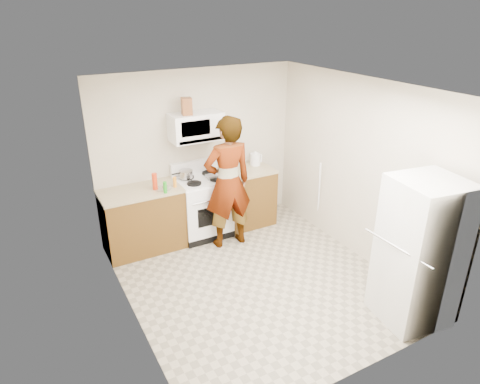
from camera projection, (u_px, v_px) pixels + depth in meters
floor at (257, 280)px, 5.63m from camera, size 3.60×3.60×0.00m
back_wall at (199, 152)px, 6.56m from camera, size 3.20×0.02×2.50m
right_wall at (358, 170)px, 5.82m from camera, size 0.02×3.60×2.50m
cabinet_left at (143, 221)px, 6.19m from camera, size 1.12×0.62×0.90m
counter_left at (140, 191)px, 6.00m from camera, size 1.14×0.64×0.03m
cabinet_right at (246, 197)px, 6.94m from camera, size 0.80×0.62×0.90m
counter_right at (246, 170)px, 6.76m from camera, size 0.82×0.64×0.03m
gas_range at (203, 205)px, 6.58m from camera, size 0.76×0.65×1.13m
microwave at (196, 127)px, 6.19m from camera, size 0.76×0.38×0.40m
person at (228, 183)px, 6.11m from camera, size 0.74×0.50×1.97m
fridge at (419, 252)px, 4.65m from camera, size 0.79×0.79×1.70m
kettle at (255, 159)px, 6.90m from camera, size 0.20×0.20×0.19m
jug at (187, 106)px, 5.97m from camera, size 0.16×0.16×0.24m
saucepan at (186, 174)px, 6.35m from camera, size 0.25×0.25×0.11m
tray at (215, 176)px, 6.42m from camera, size 0.27×0.19×0.05m
bottle_spray at (155, 181)px, 5.97m from camera, size 0.09×0.09×0.24m
bottle_hot_sauce at (175, 182)px, 6.07m from camera, size 0.06×0.06×0.15m
bottle_green_cap at (165, 187)px, 5.87m from camera, size 0.05×0.05×0.16m
pot_lid at (163, 188)px, 6.04m from camera, size 0.25×0.25×0.01m
broom at (319, 195)px, 6.69m from camera, size 0.19×0.19×1.15m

